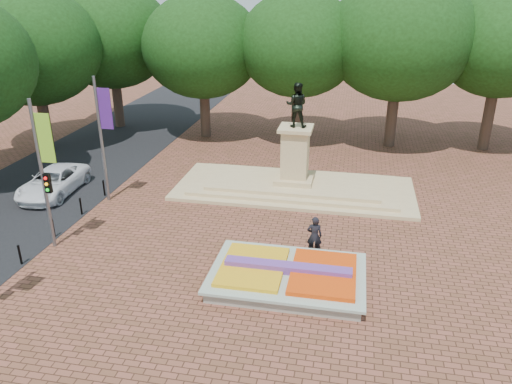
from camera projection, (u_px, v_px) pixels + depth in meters
ground at (271, 257)px, 22.58m from camera, size 90.00×90.00×0.00m
asphalt_street at (38, 190)px, 29.80m from camera, size 9.00×90.00×0.02m
flower_bed at (288, 276)px, 20.45m from camera, size 6.30×4.30×0.91m
monument at (294, 176)px, 29.47m from camera, size 14.00×6.00×6.40m
tree_row_back at (347, 54)px, 35.83m from camera, size 44.80×8.80×10.43m
banner_poles at (40, 171)px, 21.71m from camera, size 0.88×11.17×7.00m
bollard_row at (37, 240)px, 22.96m from camera, size 0.12×13.12×0.98m
van at (53, 182)px, 29.04m from camera, size 2.73×5.44×1.48m
pedestrian at (314, 236)px, 22.42m from camera, size 0.74×0.52×1.90m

